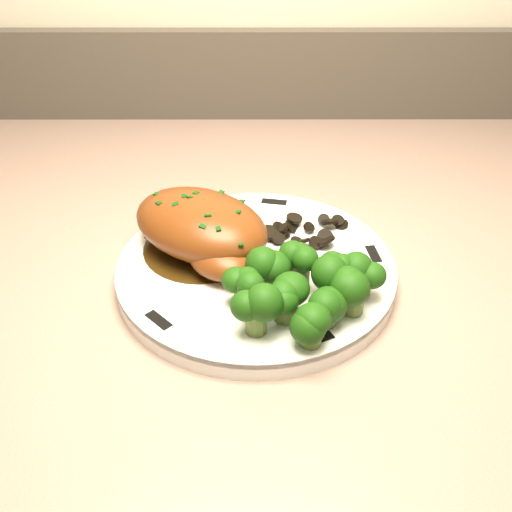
{
  "coord_description": "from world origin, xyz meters",
  "views": [
    {
      "loc": [
        -0.14,
        1.14,
        1.22
      ],
      "look_at": [
        -0.14,
        1.62,
        0.88
      ],
      "focal_mm": 45.0,
      "sensor_mm": 36.0,
      "label": 1
    }
  ],
  "objects_px": {
    "plate": "(256,272)",
    "chicken_breast": "(203,229)",
    "counter": "(166,493)",
    "broccoli_florets": "(305,289)"
  },
  "relations": [
    {
      "from": "counter",
      "to": "broccoli_florets",
      "type": "distance_m",
      "value": 0.5
    },
    {
      "from": "plate",
      "to": "broccoli_florets",
      "type": "relative_size",
      "value": 2.03
    },
    {
      "from": "chicken_breast",
      "to": "counter",
      "type": "bearing_deg",
      "value": -169.73
    },
    {
      "from": "plate",
      "to": "chicken_breast",
      "type": "relative_size",
      "value": 1.55
    },
    {
      "from": "chicken_breast",
      "to": "broccoli_florets",
      "type": "xyz_separation_m",
      "value": [
        0.09,
        -0.09,
        -0.0
      ]
    },
    {
      "from": "counter",
      "to": "plate",
      "type": "relative_size",
      "value": 7.66
    },
    {
      "from": "counter",
      "to": "plate",
      "type": "distance_m",
      "value": 0.45
    },
    {
      "from": "counter",
      "to": "chicken_breast",
      "type": "xyz_separation_m",
      "value": [
        0.08,
        -0.03,
        0.46
      ]
    },
    {
      "from": "plate",
      "to": "chicken_breast",
      "type": "distance_m",
      "value": 0.06
    },
    {
      "from": "plate",
      "to": "broccoli_florets",
      "type": "bearing_deg",
      "value": -58.58
    }
  ]
}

